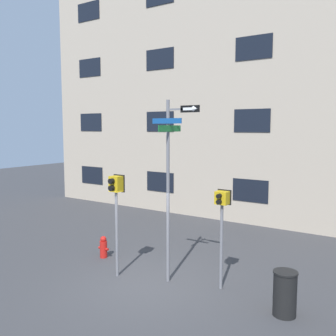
% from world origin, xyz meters
% --- Properties ---
extents(ground_plane, '(60.00, 60.00, 0.00)m').
position_xyz_m(ground_plane, '(0.00, 0.00, 0.00)').
color(ground_plane, '#38383A').
extents(building_facade, '(24.00, 0.63, 12.17)m').
position_xyz_m(building_facade, '(-0.00, 7.94, 6.08)').
color(building_facade, tan).
rests_on(building_facade, ground_plane).
extents(street_sign_pole, '(1.43, 1.06, 5.00)m').
position_xyz_m(street_sign_pole, '(0.46, 0.56, 2.96)').
color(street_sign_pole, slate).
rests_on(street_sign_pole, ground_plane).
extents(pedestrian_signal_left, '(0.40, 0.40, 2.94)m').
position_xyz_m(pedestrian_signal_left, '(-1.05, 0.06, 2.33)').
color(pedestrian_signal_left, slate).
rests_on(pedestrian_signal_left, ground_plane).
extents(pedestrian_signal_right, '(0.39, 0.40, 2.65)m').
position_xyz_m(pedestrian_signal_right, '(1.82, 0.94, 2.07)').
color(pedestrian_signal_right, slate).
rests_on(pedestrian_signal_right, ground_plane).
extents(fire_hydrant, '(0.40, 0.24, 0.72)m').
position_xyz_m(fire_hydrant, '(-2.44, 0.97, 0.35)').
color(fire_hydrant, red).
rests_on(fire_hydrant, ground_plane).
extents(trash_bin, '(0.56, 0.56, 1.04)m').
position_xyz_m(trash_bin, '(3.66, 0.44, 0.52)').
color(trash_bin, black).
rests_on(trash_bin, ground_plane).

